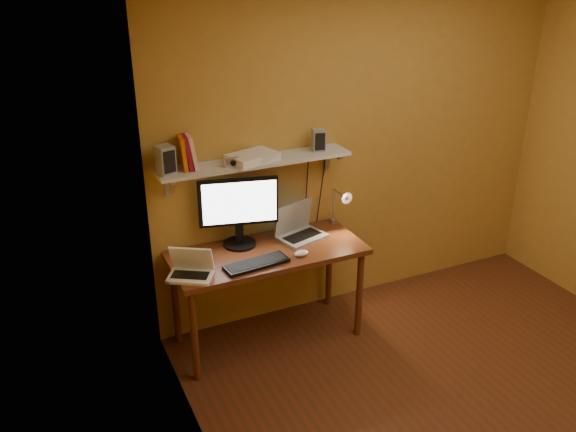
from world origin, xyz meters
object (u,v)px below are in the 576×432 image
monitor (239,209)px  router (253,157)px  desk (268,261)px  netbook (191,268)px  shelf_camera (232,162)px  mouse (301,253)px  laptop (298,228)px  speaker_left (165,160)px  keyboard (256,264)px  speaker_right (318,140)px  wall_shelf (256,162)px  desk_lamp (341,203)px

monitor → router: router is taller
desk → netbook: bearing=-168.4°
router → shelf_camera: bearing=-163.2°
netbook → mouse: netbook is taller
desk → netbook: 0.63m
desk → laptop: 0.36m
desk → mouse: 0.27m
netbook → shelf_camera: size_ratio=3.26×
laptop → mouse: laptop is taller
speaker_left → router: size_ratio=0.57×
netbook → keyboard: bearing=25.0°
shelf_camera → speaker_right: bearing=5.8°
desk → wall_shelf: 0.72m
desk → netbook: (-0.60, -0.12, 0.14)m
desk_lamp → speaker_right: size_ratio=2.30×
desk → shelf_camera: size_ratio=13.10×
wall_shelf → keyboard: bearing=-113.0°
mouse → router: 0.75m
keyboard → speaker_left: bearing=138.6°
desk → shelf_camera: bearing=147.4°
wall_shelf → shelf_camera: 0.21m
desk → monitor: (-0.15, 0.17, 0.37)m
speaker_left → shelf_camera: (0.44, -0.05, -0.06)m
netbook → speaker_right: (1.10, 0.32, 0.65)m
monitor → shelf_camera: 0.37m
netbook → mouse: 0.79m
speaker_right → mouse: bearing=-117.5°
desk → keyboard: (-0.15, -0.17, 0.10)m
laptop → shelf_camera: bearing=163.2°
keyboard → speaker_right: (0.65, 0.37, 0.69)m
keyboard → speaker_right: speaker_right is taller
wall_shelf → laptop: bearing=-13.2°
desk_lamp → speaker_left: size_ratio=1.97×
netbook → desk_lamp: 1.29m
router → mouse: bearing=-58.6°
wall_shelf → speaker_right: 0.50m
wall_shelf → speaker_left: size_ratio=7.36×
desk → router: (-0.03, 0.18, 0.74)m
router → speaker_left: bearing=-179.9°
desk_lamp → speaker_right: 0.53m
laptop → desk_lamp: bearing=-16.0°
keyboard → router: bearing=64.5°
laptop → speaker_right: (0.19, 0.07, 0.64)m
speaker_right → router: size_ratio=0.49×
netbook → speaker_right: 1.31m
wall_shelf → speaker_right: size_ratio=8.58×
desk_lamp → keyboard: bearing=-160.0°
netbook → desk_lamp: desk_lamp is taller
laptop → speaker_right: bearing=4.5°
desk → router: bearing=99.0°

